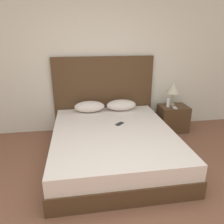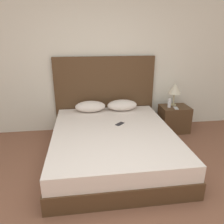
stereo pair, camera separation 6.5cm
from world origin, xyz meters
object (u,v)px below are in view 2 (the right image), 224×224
table_lamp (175,89)px  phone_on_nightstand (176,108)px  phone_on_bed (120,124)px  bed (113,144)px  nightstand (174,119)px

table_lamp → phone_on_nightstand: size_ratio=2.63×
phone_on_bed → table_lamp: table_lamp is taller
bed → phone_on_nightstand: (1.26, 0.68, 0.28)m
nightstand → table_lamp: table_lamp is taller
phone_on_bed → phone_on_nightstand: 1.21m
bed → table_lamp: size_ratio=5.08×
table_lamp → phone_on_nightstand: bearing=-96.6°
phone_on_bed → nightstand: (1.15, 0.57, -0.20)m
phone_on_bed → bed: bearing=-122.4°
phone_on_bed → table_lamp: size_ratio=0.38×
bed → phone_on_nightstand: size_ratio=13.39×
phone_on_bed → nightstand: nightstand is taller
table_lamp → phone_on_nightstand: table_lamp is taller
nightstand → table_lamp: size_ratio=1.25×
bed → phone_on_bed: phone_on_bed is taller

